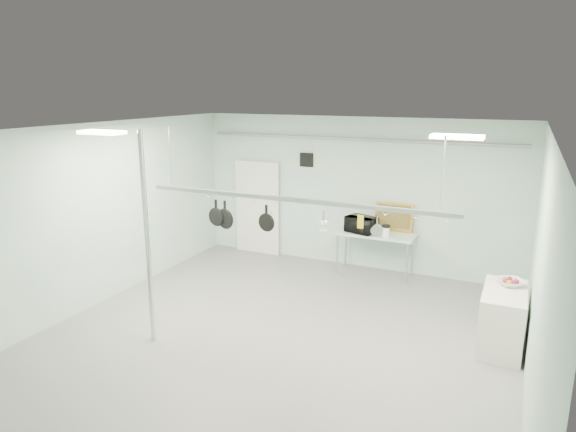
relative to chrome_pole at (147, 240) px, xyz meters
The scene contains 25 objects.
floor 2.41m from the chrome_pole, 19.44° to the left, with size 8.00×8.00×0.00m, color gray.
ceiling 2.40m from the chrome_pole, 19.44° to the left, with size 7.00×8.00×0.02m, color silver.
back_wall 4.89m from the chrome_pole, 69.68° to the left, with size 7.00×0.02×3.20m, color silver.
right_wall 5.22m from the chrome_pole, ahead, with size 0.02×8.00×3.20m, color silver.
door 4.61m from the chrome_pole, 97.53° to the left, with size 1.10×0.10×2.20m, color silver.
wall_vent 4.65m from the chrome_pole, 82.52° to the left, with size 0.30×0.04×0.30m, color black.
conduit_pipe 4.95m from the chrome_pole, 69.30° to the left, with size 0.07×0.07×6.60m, color gray.
chrome_pole is the anchor object (origin of this frame).
prep_table 4.85m from the chrome_pole, 61.29° to the left, with size 1.60×0.70×0.91m.
side_cabinet 5.37m from the chrome_pole, 22.41° to the left, with size 0.60×1.20×0.90m, color silver.
pot_rack 2.19m from the chrome_pole, 25.35° to the left, with size 4.80×0.06×1.00m.
light_panel_left 1.65m from the chrome_pole, 158.20° to the right, with size 0.65×0.30×0.05m, color white.
light_panel_right 4.55m from the chrome_pole, 16.31° to the left, with size 0.65×0.30×0.05m, color white.
microwave 4.60m from the chrome_pole, 63.61° to the left, with size 0.59×0.40×0.33m, color black.
coffee_canister 4.81m from the chrome_pole, 57.67° to the left, with size 0.15×0.15×0.18m, color white.
painting_large 5.21m from the chrome_pole, 60.02° to the left, with size 0.78×0.05×0.58m, color gold.
painting_small 5.35m from the chrome_pole, 57.78° to the left, with size 0.30×0.04×0.25m, color #342512.
fruit_bowl 5.43m from the chrome_pole, 24.58° to the left, with size 0.38×0.38×0.09m, color silver.
skillet_left 1.13m from the chrome_pole, 55.11° to the left, with size 0.29×0.06×0.40m, color black, non-canonical shape.
skillet_mid 1.23m from the chrome_pole, 48.77° to the left, with size 0.32×0.06×0.44m, color black, non-canonical shape.
skillet_right 1.78m from the chrome_pole, 30.82° to the left, with size 0.28×0.06×0.38m, color black, non-canonical shape.
whisk 2.60m from the chrome_pole, 20.40° to the left, with size 0.16×0.16×0.34m, color #A4A5A9, non-canonical shape.
grater 3.12m from the chrome_pole, 16.92° to the left, with size 0.08×0.02×0.20m, color gold, non-canonical shape.
saucepan 3.33m from the chrome_pole, 15.75° to the left, with size 0.15×0.10×0.28m, color #B3B2B7, non-canonical shape.
fruit_cluster 5.43m from the chrome_pole, 24.58° to the left, with size 0.24×0.24×0.09m, color #B21028, non-canonical shape.
Camera 1 is at (3.22, -6.27, 3.76)m, focal length 32.00 mm.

